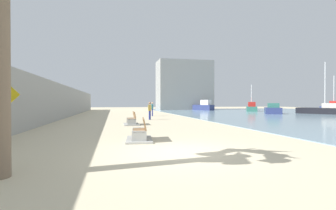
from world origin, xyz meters
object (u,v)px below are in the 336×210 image
Objects in this scene: bench_far at (132,122)px; bench_near at (140,135)px; person_walking at (152,108)px; boat_outer at (335,108)px; person_standing at (150,109)px; boat_nearest at (251,108)px; boat_far_right at (204,106)px; pedestrian_sign at (9,106)px; boat_distant at (273,110)px; boat_mid_bay at (330,110)px.

bench_near is at bearing -91.46° from bench_far.
bench_far is 11.82m from person_walking.
boat_outer reaches higher than bench_far.
bench_far is 5.55m from person_standing.
bench_near is at bearing -127.77° from boat_nearest.
boat_far_right is (14.90, 25.07, -0.17)m from person_standing.
boat_outer reaches higher than bench_near.
boat_far_right is at bearing 65.61° from bench_near.
person_walking is 0.32× the size of boat_nearest.
pedestrian_sign is (-7.66, -12.28, 0.51)m from person_standing.
boat_distant is at bearing 22.71° from person_standing.
boat_mid_bay is at bearing 32.51° from bench_near.
pedestrian_sign is (-5.37, 0.59, 1.27)m from bench_near.
bench_far is at bearing -106.33° from person_walking.
person_walking is at bearing -174.53° from boat_distant.
boat_mid_bay is 1.58× the size of boat_distant.
boat_far_right is 1.97× the size of pedestrian_sign.
person_standing is 27.96m from boat_nearest.
bench_near is 19.44m from person_walking.
boat_far_right reaches higher than boat_distant.
bench_far is 1.23× the size of person_standing.
pedestrian_sign is (-33.46, -17.32, 0.88)m from boat_mid_bay.
boat_outer is at bearing 30.68° from pedestrian_sign.
boat_far_right reaches higher than bench_near.
person_standing is 29.16m from boat_far_right.
bench_far is 1.24× the size of person_walking.
boat_outer is 49.95m from pedestrian_sign.
boat_far_right is at bearing 118.56° from boat_mid_bay.
pedestrian_sign reaches higher than boat_distant.
boat_outer is (35.29, 13.21, -0.26)m from person_standing.
person_walking is (3.52, 19.11, 0.76)m from bench_near.
boat_distant is 17.16m from boat_outer.
boat_far_right is 22.80m from boat_mid_bay.
person_standing is 0.32× the size of boat_nearest.
pedestrian_sign reaches higher than person_walking.
boat_mid_bay is 37.69m from pedestrian_sign.
person_walking is 0.21× the size of boat_mid_bay.
boat_mid_bay is 12.52m from boat_outer.
bench_near is at bearing -135.61° from boat_distant.
person_standing is at bearing 58.03° from pedestrian_sign.
boat_far_right is (17.20, 37.94, 0.59)m from bench_near.
boat_nearest reaches higher than bench_far.
boat_nearest is (23.61, 22.94, 0.44)m from bench_far.
pedestrian_sign is at bearing -127.74° from bench_far.
boat_mid_bay is at bearing -22.92° from boat_distant.
boat_mid_bay reaches higher than boat_far_right.
boat_mid_bay reaches higher than boat_nearest.
person_standing is 37.68m from boat_outer.
person_walking is 23.39m from boat_nearest.
boat_far_right is 0.74× the size of boat_outer.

